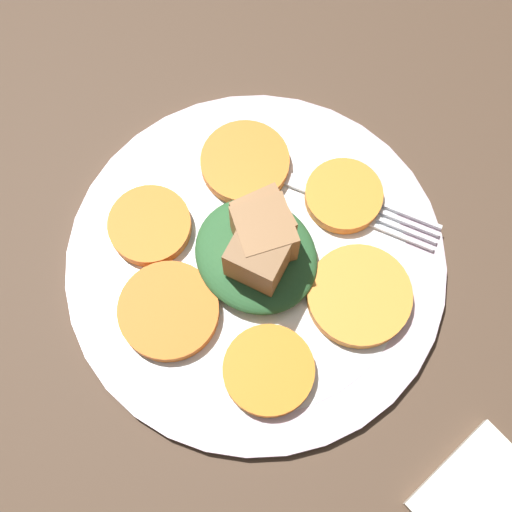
# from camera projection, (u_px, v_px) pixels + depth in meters

# --- Properties ---
(table_slab) EXTENTS (1.20, 1.20, 0.02)m
(table_slab) POSITION_uv_depth(u_px,v_px,m) (256.00, 268.00, 0.58)
(table_slab) COLOR #4C3828
(table_slab) RESTS_ON ground
(plate) EXTENTS (0.30, 0.30, 0.01)m
(plate) POSITION_uv_depth(u_px,v_px,m) (256.00, 262.00, 0.57)
(plate) COLOR silver
(plate) RESTS_ON table_slab
(carrot_slice_0) EXTENTS (0.07, 0.07, 0.01)m
(carrot_slice_0) POSITION_uv_depth(u_px,v_px,m) (245.00, 163.00, 0.59)
(carrot_slice_0) COLOR orange
(carrot_slice_0) RESTS_ON plate
(carrot_slice_1) EXTENTS (0.07, 0.07, 0.01)m
(carrot_slice_1) POSITION_uv_depth(u_px,v_px,m) (150.00, 226.00, 0.57)
(carrot_slice_1) COLOR orange
(carrot_slice_1) RESTS_ON plate
(carrot_slice_2) EXTENTS (0.08, 0.08, 0.01)m
(carrot_slice_2) POSITION_uv_depth(u_px,v_px,m) (169.00, 311.00, 0.54)
(carrot_slice_2) COLOR orange
(carrot_slice_2) RESTS_ON plate
(carrot_slice_3) EXTENTS (0.07, 0.07, 0.01)m
(carrot_slice_3) POSITION_uv_depth(u_px,v_px,m) (269.00, 370.00, 0.53)
(carrot_slice_3) COLOR orange
(carrot_slice_3) RESTS_ON plate
(carrot_slice_4) EXTENTS (0.08, 0.08, 0.01)m
(carrot_slice_4) POSITION_uv_depth(u_px,v_px,m) (359.00, 296.00, 0.55)
(carrot_slice_4) COLOR orange
(carrot_slice_4) RESTS_ON plate
(carrot_slice_5) EXTENTS (0.06, 0.06, 0.01)m
(carrot_slice_5) POSITION_uv_depth(u_px,v_px,m) (344.00, 196.00, 0.58)
(carrot_slice_5) COLOR orange
(carrot_slice_5) RESTS_ON plate
(center_pile) EXTENTS (0.10, 0.09, 0.07)m
(center_pile) POSITION_uv_depth(u_px,v_px,m) (259.00, 248.00, 0.54)
(center_pile) COLOR #2D6033
(center_pile) RESTS_ON plate
(fork) EXTENTS (0.18, 0.09, 0.00)m
(fork) POSITION_uv_depth(u_px,v_px,m) (331.00, 197.00, 0.58)
(fork) COLOR silver
(fork) RESTS_ON plate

